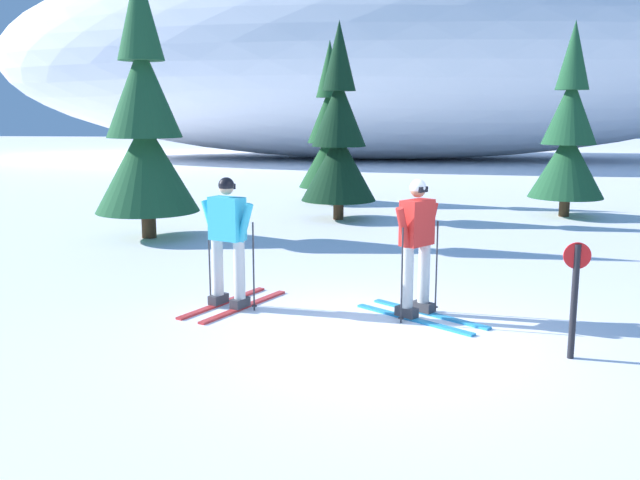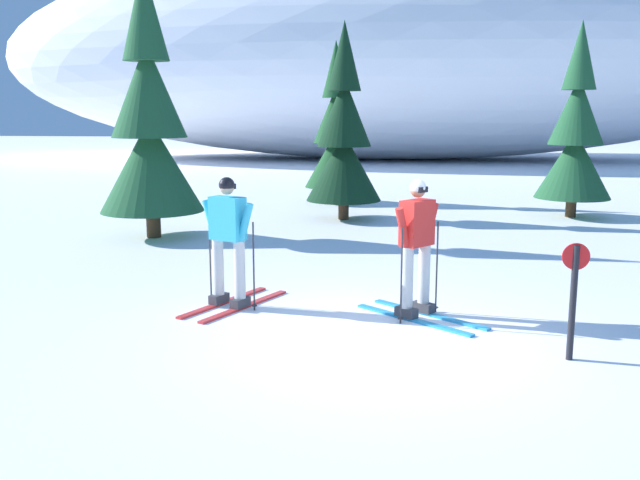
# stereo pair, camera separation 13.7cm
# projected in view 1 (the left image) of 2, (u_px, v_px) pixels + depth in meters

# --- Properties ---
(ground_plane) EXTENTS (120.00, 120.00, 0.00)m
(ground_plane) POSITION_uv_depth(u_px,v_px,m) (384.00, 341.00, 7.94)
(ground_plane) COLOR white
(skier_cyan_jacket) EXTENTS (1.17, 1.80, 1.74)m
(skier_cyan_jacket) POSITION_uv_depth(u_px,v_px,m) (228.00, 240.00, 9.14)
(skier_cyan_jacket) COLOR red
(skier_cyan_jacket) RESTS_ON ground
(skier_red_jacket) EXTENTS (1.65, 1.47, 1.75)m
(skier_red_jacket) POSITION_uv_depth(u_px,v_px,m) (417.00, 246.00, 8.74)
(skier_red_jacket) COLOR #2893CC
(skier_red_jacket) RESTS_ON ground
(pine_tree_far_left) EXTENTS (2.09, 2.09, 5.42)m
(pine_tree_far_left) POSITION_uv_depth(u_px,v_px,m) (144.00, 126.00, 13.99)
(pine_tree_far_left) COLOR #47301E
(pine_tree_far_left) RESTS_ON ground
(pine_tree_center_left) EXTENTS (1.73, 1.73, 4.48)m
(pine_tree_center_left) POSITION_uv_depth(u_px,v_px,m) (330.00, 136.00, 19.51)
(pine_tree_center_left) COLOR #47301E
(pine_tree_center_left) RESTS_ON ground
(pine_tree_center) EXTENTS (1.79, 1.79, 4.62)m
(pine_tree_center) POSITION_uv_depth(u_px,v_px,m) (339.00, 138.00, 16.46)
(pine_tree_center) COLOR #47301E
(pine_tree_center) RESTS_ON ground
(pine_tree_center_right) EXTENTS (1.81, 1.81, 4.68)m
(pine_tree_center_right) POSITION_uv_depth(u_px,v_px,m) (569.00, 136.00, 16.93)
(pine_tree_center_right) COLOR #47301E
(pine_tree_center_right) RESTS_ON ground
(snow_ridge_background) EXTENTS (42.32, 16.24, 10.88)m
(snow_ridge_background) POSITION_uv_depth(u_px,v_px,m) (384.00, 55.00, 36.76)
(snow_ridge_background) COLOR white
(snow_ridge_background) RESTS_ON ground
(trail_marker_post) EXTENTS (0.28, 0.07, 1.25)m
(trail_marker_post) POSITION_uv_depth(u_px,v_px,m) (575.00, 293.00, 7.27)
(trail_marker_post) COLOR black
(trail_marker_post) RESTS_ON ground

